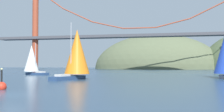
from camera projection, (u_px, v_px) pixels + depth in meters
The scene contains 6 objects.
ground_plane at pixel (12, 95), 24.85m from camera, with size 360.00×360.00×0.00m, color #2D4760.
headland_center at pixel (157, 69), 155.32m from camera, with size 72.37×44.00×39.58m, color #5B6647.
suspension_bridge at pixel (139, 32), 117.93m from camera, with size 135.30×6.00×38.79m.
sailboat_white_mainsail at pixel (32, 59), 71.65m from camera, with size 8.08×5.20×8.28m.
sailboat_orange_sail at pixel (76, 53), 50.59m from camera, with size 5.95×9.48×10.39m.
channel_buoy at pixel (1, 86), 30.02m from camera, with size 1.10×1.10×2.64m.
Camera 1 is at (14.46, -22.29, 2.83)m, focal length 43.58 mm.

